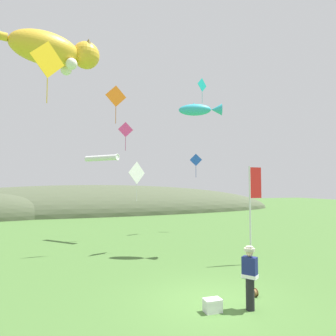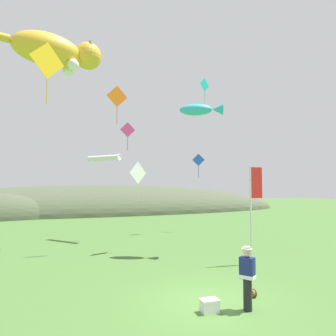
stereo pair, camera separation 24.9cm
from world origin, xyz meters
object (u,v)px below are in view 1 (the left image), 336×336
at_px(festival_banner_pole, 253,199).
at_px(kite_tube_streamer, 102,158).
at_px(kite_spool, 254,293).
at_px(kite_diamond_pink, 126,130).
at_px(kite_diamond_orange, 116,97).
at_px(kite_diamond_white, 137,173).
at_px(festival_attendant, 250,276).
at_px(kite_diamond_gold, 48,60).
at_px(kite_diamond_teal, 202,85).
at_px(kite_giant_cat, 54,51).
at_px(kite_diamond_blue, 196,160).
at_px(kite_fish_windsock, 200,110).
at_px(picnic_cooler, 213,305).

distance_m(festival_banner_pole, kite_tube_streamer, 10.30).
distance_m(kite_spool, kite_diamond_pink, 13.50).
height_order(kite_diamond_orange, kite_diamond_white, kite_diamond_orange).
distance_m(festival_attendant, kite_tube_streamer, 13.36).
distance_m(kite_tube_streamer, kite_diamond_gold, 9.40).
height_order(festival_banner_pole, kite_diamond_teal, kite_diamond_teal).
bearing_deg(kite_diamond_gold, festival_banner_pole, 1.45).
bearing_deg(kite_spool, kite_diamond_white, 104.85).
xyz_separation_m(kite_diamond_teal, kite_diamond_gold, (-10.75, -9.22, -3.29)).
bearing_deg(kite_spool, kite_diamond_gold, 153.90).
xyz_separation_m(festival_attendant, kite_diamond_teal, (5.14, 13.12, 10.31)).
bearing_deg(festival_banner_pole, kite_giant_cat, 145.81).
xyz_separation_m(kite_diamond_pink, kite_diamond_blue, (5.94, 1.66, -1.72)).
height_order(festival_attendant, kite_diamond_pink, kite_diamond_pink).
bearing_deg(kite_diamond_pink, kite_fish_windsock, -63.19).
bearing_deg(kite_fish_windsock, picnic_cooler, -113.58).
bearing_deg(kite_diamond_pink, festival_banner_pole, -62.66).
xyz_separation_m(kite_fish_windsock, kite_diamond_blue, (3.17, 7.14, -2.01)).
distance_m(festival_banner_pole, kite_giant_cat, 13.21).
bearing_deg(kite_spool, kite_tube_streamer, 105.74).
xyz_separation_m(festival_banner_pole, kite_diamond_pink, (-4.16, 8.04, 4.33)).
height_order(picnic_cooler, kite_diamond_pink, kite_diamond_pink).
relative_size(picnic_cooler, kite_fish_windsock, 0.21).
distance_m(festival_banner_pole, kite_diamond_pink, 10.03).
relative_size(festival_attendant, festival_banner_pole, 0.40).
distance_m(kite_giant_cat, kite_tube_streamer, 6.83).
height_order(picnic_cooler, kite_diamond_blue, kite_diamond_blue).
bearing_deg(kite_diamond_pink, picnic_cooler, -90.18).
height_order(kite_diamond_teal, kite_diamond_orange, kite_diamond_teal).
height_order(festival_attendant, kite_diamond_white, kite_diamond_white).
xyz_separation_m(kite_diamond_orange, kite_diamond_pink, (1.33, 3.72, -1.07)).
bearing_deg(festival_attendant, kite_diamond_white, 98.58).
height_order(kite_spool, kite_diamond_teal, kite_diamond_teal).
bearing_deg(kite_diamond_blue, kite_diamond_white, -137.70).
relative_size(kite_diamond_orange, kite_diamond_pink, 1.08).
distance_m(picnic_cooler, kite_diamond_blue, 15.76).
bearing_deg(kite_diamond_blue, festival_banner_pole, -100.43).
relative_size(festival_attendant, kite_tube_streamer, 0.80).
bearing_deg(kite_giant_cat, kite_diamond_pink, 25.80).
bearing_deg(picnic_cooler, kite_spool, 17.29).
height_order(kite_tube_streamer, kite_diamond_pink, kite_diamond_pink).
relative_size(kite_giant_cat, kite_tube_streamer, 3.00).
bearing_deg(picnic_cooler, festival_banner_pole, 42.80).
xyz_separation_m(kite_giant_cat, kite_diamond_blue, (10.43, 3.83, -5.48)).
distance_m(festival_banner_pole, kite_fish_windsock, 5.45).
height_order(festival_attendant, kite_tube_streamer, kite_tube_streamer).
height_order(festival_attendant, kite_diamond_gold, kite_diamond_gold).
bearing_deg(kite_tube_streamer, kite_diamond_pink, -8.14).
relative_size(kite_spool, picnic_cooler, 0.51).
distance_m(kite_tube_streamer, kite_diamond_blue, 7.59).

